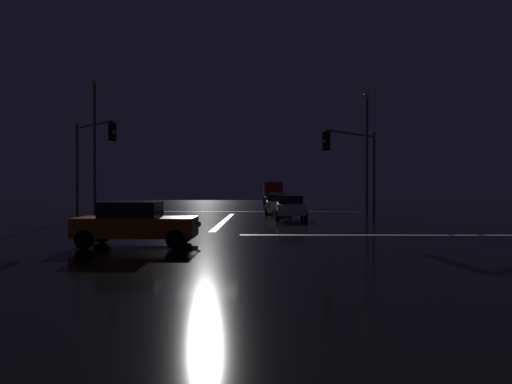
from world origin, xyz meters
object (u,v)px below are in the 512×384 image
at_px(streetlamp_right_near, 367,145).
at_px(sedan_silver, 277,204).
at_px(sedan_red, 279,201).
at_px(traffic_signal_ne, 354,157).
at_px(sedan_blue, 279,200).
at_px(sedan_gray, 272,198).
at_px(traffic_signal_nw, 91,151).
at_px(streetlamp_left_near, 95,138).
at_px(sedan_white, 290,207).
at_px(box_truck, 273,191).
at_px(sedan_orange_crossing, 136,223).

bearing_deg(streetlamp_right_near, sedan_silver, 159.45).
relative_size(sedan_silver, sedan_red, 1.00).
relative_size(sedan_red, traffic_signal_ne, 0.77).
bearing_deg(sedan_blue, traffic_signal_ne, -80.57).
bearing_deg(sedan_gray, traffic_signal_nw, -112.35).
bearing_deg(streetlamp_left_near, traffic_signal_ne, -20.58).
xyz_separation_m(sedan_white, sedan_red, (-0.27, 12.79, 0.00)).
height_order(sedan_red, streetlamp_right_near, streetlamp_right_near).
height_order(sedan_red, box_truck, box_truck).
bearing_deg(sedan_gray, sedan_red, -88.24).
distance_m(sedan_blue, traffic_signal_ne, 22.67).
bearing_deg(sedan_gray, sedan_orange_crossing, -98.14).
height_order(sedan_gray, box_truck, box_truck).
bearing_deg(traffic_signal_ne, streetlamp_left_near, 159.42).
xyz_separation_m(sedan_orange_crossing, streetlamp_left_near, (-8.00, 18.59, 5.00)).
height_order(sedan_red, streetlamp_left_near, streetlamp_left_near).
distance_m(sedan_white, sedan_orange_crossing, 16.21).
bearing_deg(sedan_white, box_truck, 90.62).
distance_m(sedan_red, box_truck, 20.58).
distance_m(traffic_signal_nw, streetlamp_left_near, 7.11).
bearing_deg(sedan_gray, streetlamp_left_near, -122.40).
xyz_separation_m(traffic_signal_ne, streetlamp_left_near, (-18.08, 6.79, 1.86)).
xyz_separation_m(sedan_gray, traffic_signal_ne, (4.32, -28.48, 3.14)).
relative_size(sedan_orange_crossing, traffic_signal_ne, 0.77).
relative_size(sedan_silver, traffic_signal_ne, 0.77).
bearing_deg(sedan_red, sedan_white, -88.78).
height_order(traffic_signal_ne, streetlamp_right_near, streetlamp_right_near).
relative_size(traffic_signal_ne, traffic_signal_nw, 0.91).
distance_m(sedan_red, traffic_signal_ne, 16.64).
bearing_deg(box_truck, sedan_orange_crossing, -97.16).
xyz_separation_m(sedan_gray, traffic_signal_nw, (-11.64, -28.31, 3.50)).
xyz_separation_m(box_truck, streetlamp_left_near, (-14.06, -29.64, 4.09)).
bearing_deg(sedan_white, streetlamp_left_near, 165.56).
distance_m(traffic_signal_ne, streetlamp_right_near, 7.29).
distance_m(sedan_white, sedan_blue, 19.08).
bearing_deg(streetlamp_right_near, sedan_orange_crossing, -123.63).
distance_m(sedan_silver, sedan_gray, 19.22).
bearing_deg(traffic_signal_nw, sedan_silver, 37.93).
bearing_deg(box_truck, sedan_red, -89.75).
height_order(sedan_silver, sedan_blue, same).
xyz_separation_m(sedan_white, sedan_gray, (-0.66, 25.40, 0.00)).
bearing_deg(streetlamp_left_near, sedan_blue, 46.85).
bearing_deg(sedan_silver, sedan_blue, 87.27).
relative_size(sedan_red, streetlamp_right_near, 0.47).
bearing_deg(sedan_red, sedan_blue, 87.71).
bearing_deg(sedan_orange_crossing, traffic_signal_ne, 49.50).
bearing_deg(streetlamp_left_near, streetlamp_right_near, 0.00).
bearing_deg(sedan_orange_crossing, sedan_gray, 81.86).
relative_size(box_truck, streetlamp_left_near, 0.81).
height_order(sedan_blue, streetlamp_left_near, streetlamp_left_near).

